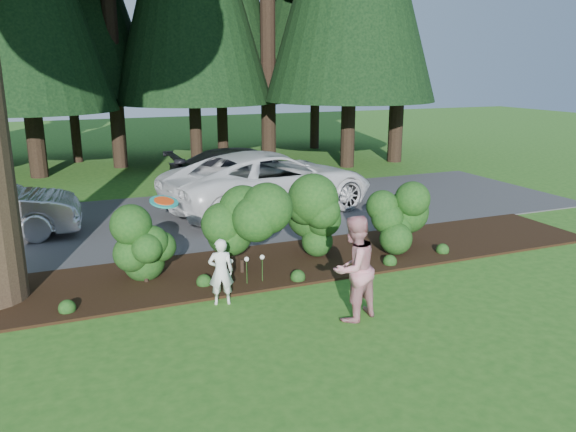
{
  "coord_description": "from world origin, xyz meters",
  "views": [
    {
      "loc": [
        -3.27,
        -6.81,
        3.89
      ],
      "look_at": [
        0.44,
        2.23,
        1.3
      ],
      "focal_mm": 35.0,
      "sensor_mm": 36.0,
      "label": 1
    }
  ],
  "objects_px": {
    "frisbee": "(164,202)",
    "child": "(221,272)",
    "car_dark_suv": "(248,171)",
    "car_white_suv": "(270,181)",
    "adult": "(354,268)"
  },
  "relations": [
    {
      "from": "frisbee",
      "to": "child",
      "type": "bearing_deg",
      "value": -15.08
    },
    {
      "from": "car_dark_suv",
      "to": "car_white_suv",
      "type": "bearing_deg",
      "value": 176.88
    },
    {
      "from": "car_dark_suv",
      "to": "frisbee",
      "type": "relative_size",
      "value": 10.6
    },
    {
      "from": "child",
      "to": "car_dark_suv",
      "type": "bearing_deg",
      "value": -99.83
    },
    {
      "from": "child",
      "to": "car_white_suv",
      "type": "bearing_deg",
      "value": -106.38
    },
    {
      "from": "child",
      "to": "adult",
      "type": "height_order",
      "value": "adult"
    },
    {
      "from": "child",
      "to": "frisbee",
      "type": "xyz_separation_m",
      "value": [
        -0.84,
        0.23,
        1.23
      ]
    },
    {
      "from": "car_white_suv",
      "to": "car_dark_suv",
      "type": "height_order",
      "value": "car_white_suv"
    },
    {
      "from": "car_white_suv",
      "to": "car_dark_suv",
      "type": "distance_m",
      "value": 2.27
    },
    {
      "from": "car_dark_suv",
      "to": "child",
      "type": "bearing_deg",
      "value": 158.22
    },
    {
      "from": "car_white_suv",
      "to": "frisbee",
      "type": "relative_size",
      "value": 12.75
    },
    {
      "from": "frisbee",
      "to": "car_white_suv",
      "type": "bearing_deg",
      "value": 54.54
    },
    {
      "from": "car_dark_suv",
      "to": "child",
      "type": "distance_m",
      "value": 8.46
    },
    {
      "from": "child",
      "to": "frisbee",
      "type": "distance_m",
      "value": 1.51
    },
    {
      "from": "child",
      "to": "adult",
      "type": "bearing_deg",
      "value": 154.33
    }
  ]
}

